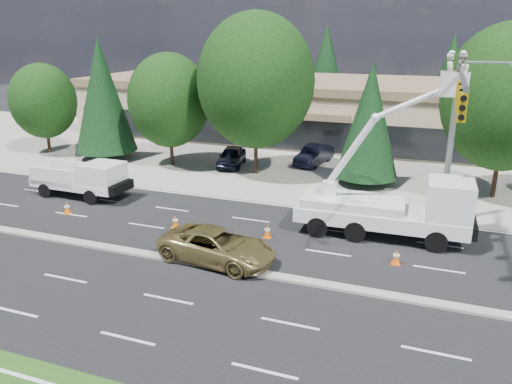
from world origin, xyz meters
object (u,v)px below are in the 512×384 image
at_px(utility_pickup, 85,182).
at_px(minivan, 217,246).
at_px(bucket_truck, 399,201).
at_px(signal_mast, 456,120).

relative_size(utility_pickup, minivan, 1.12).
bearing_deg(bucket_truck, minivan, -144.29).
bearing_deg(utility_pickup, signal_mast, 3.98).
bearing_deg(signal_mast, utility_pickup, -177.63).
bearing_deg(bucket_truck, signal_mast, 19.17).
xyz_separation_m(bucket_truck, minivan, (-7.42, -5.62, -1.23)).
distance_m(signal_mast, minivan, 12.72).
relative_size(signal_mast, bucket_truck, 1.10).
relative_size(bucket_truck, minivan, 1.70).
height_order(bucket_truck, minivan, bucket_truck).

